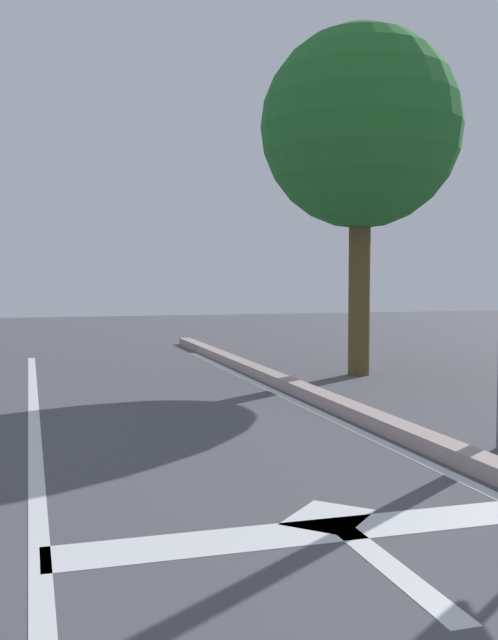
# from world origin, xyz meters

# --- Properties ---
(lane_line_center) EXTENTS (0.12, 20.00, 0.01)m
(lane_line_center) POSITION_xyz_m (-0.23, 6.00, 0.00)
(lane_line_center) COLOR silver
(lane_line_center) RESTS_ON ground
(stop_bar) EXTENTS (3.21, 0.40, 0.01)m
(stop_bar) POSITION_xyz_m (1.38, 5.74, 0.00)
(stop_bar) COLOR silver
(stop_bar) RESTS_ON ground
(lane_arrow_stem) EXTENTS (0.16, 1.40, 0.01)m
(lane_arrow_stem) POSITION_xyz_m (1.54, 5.11, 0.00)
(lane_arrow_stem) COLOR silver
(lane_arrow_stem) RESTS_ON ground
(lane_arrow_head) EXTENTS (0.71, 0.71, 0.01)m
(lane_arrow_head) POSITION_xyz_m (1.54, 5.96, 0.00)
(lane_arrow_head) COLOR silver
(lane_arrow_head) RESTS_ON ground
(roadside_tree) EXTENTS (3.04, 3.04, 5.29)m
(roadside_tree) POSITION_xyz_m (4.61, 12.12, 3.74)
(roadside_tree) COLOR brown
(roadside_tree) RESTS_ON ground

